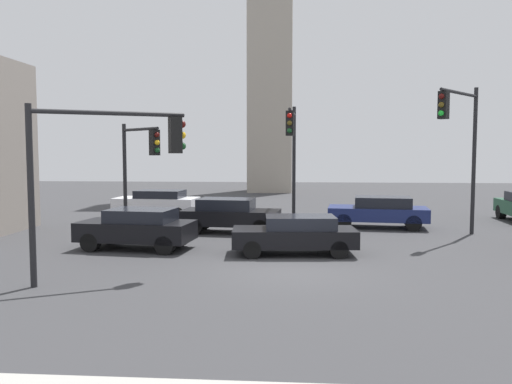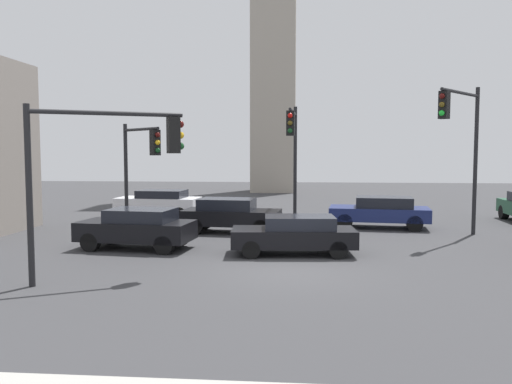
% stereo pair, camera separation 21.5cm
% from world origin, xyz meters
% --- Properties ---
extents(ground_plane, '(84.79, 84.79, 0.00)m').
position_xyz_m(ground_plane, '(0.00, 0.00, 0.00)').
color(ground_plane, '#38383A').
extents(traffic_light_1, '(2.26, 2.82, 5.97)m').
position_xyz_m(traffic_light_1, '(6.49, 5.96, 4.18)').
color(traffic_light_1, black).
rests_on(traffic_light_1, ground_plane).
extents(traffic_light_2, '(0.42, 3.38, 5.44)m').
position_xyz_m(traffic_light_2, '(-0.01, 7.94, 3.81)').
color(traffic_light_2, black).
rests_on(traffic_light_2, ground_plane).
extents(traffic_light_3, '(3.61, 2.04, 4.59)m').
position_xyz_m(traffic_light_3, '(-4.71, -1.46, 3.35)').
color(traffic_light_3, black).
rests_on(traffic_light_3, ground_plane).
extents(traffic_light_4, '(2.10, 2.04, 4.57)m').
position_xyz_m(traffic_light_4, '(-6.19, 6.11, 3.22)').
color(traffic_light_4, black).
rests_on(traffic_light_4, ground_plane).
extents(car_0, '(4.18, 2.09, 1.43)m').
position_xyz_m(car_0, '(-2.59, 6.74, 0.76)').
color(car_0, black).
rests_on(car_0, ground_plane).
extents(car_1, '(4.11, 2.25, 1.41)m').
position_xyz_m(car_1, '(-5.34, 2.83, 0.75)').
color(car_1, black).
rests_on(car_1, ground_plane).
extents(car_3, '(4.50, 2.35, 1.39)m').
position_xyz_m(car_3, '(3.87, 8.63, 0.75)').
color(car_3, navy).
rests_on(car_3, ground_plane).
extents(car_4, '(4.37, 2.18, 1.39)m').
position_xyz_m(car_4, '(-7.02, 11.82, 0.74)').
color(car_4, silver).
rests_on(car_4, ground_plane).
extents(car_6, '(4.16, 1.92, 1.28)m').
position_xyz_m(car_6, '(0.16, 2.31, 0.68)').
color(car_6, black).
rests_on(car_6, ground_plane).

